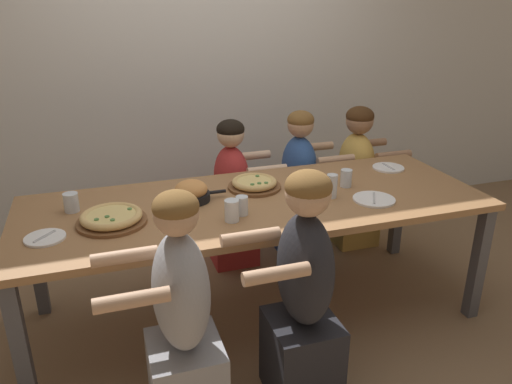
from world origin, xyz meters
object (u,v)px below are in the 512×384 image
diner_far_center (232,199)px  drinking_glass_b (332,187)px  skillet_bowl (192,192)px  diner_near_midleft (183,328)px  pizza_board_second (112,218)px  drinking_glass_d (346,179)px  diner_far_right (355,181)px  diner_far_midright (299,189)px  empty_plate_b (388,168)px  drinking_glass_e (71,204)px  pizza_board_main (254,184)px  empty_plate_a (374,199)px  diner_near_center (304,300)px  empty_plate_c (45,238)px  drinking_glass_a (232,212)px  drinking_glass_c (242,207)px

diner_far_center → drinking_glass_b: bearing=25.0°
skillet_bowl → diner_near_midleft: bearing=-104.8°
pizza_board_second → diner_near_midleft: size_ratio=0.31×
drinking_glass_d → diner_far_right: (0.46, 0.67, -0.31)m
skillet_bowl → drinking_glass_b: (0.78, -0.20, 0.01)m
diner_far_midright → diner_far_right: 0.47m
pizza_board_second → empty_plate_b: pizza_board_second is taller
drinking_glass_e → diner_far_center: 1.23m
pizza_board_main → empty_plate_a: bearing=-33.8°
drinking_glass_b → drinking_glass_d: size_ratio=1.30×
pizza_board_second → empty_plate_b: size_ratio=1.71×
diner_near_center → empty_plate_c: bearing=63.1°
empty_plate_b → drinking_glass_d: drinking_glass_d is taller
skillet_bowl → drinking_glass_b: bearing=-14.5°
empty_plate_b → drinking_glass_a: drinking_glass_a is taller
empty_plate_a → empty_plate_c: (-1.75, 0.07, 0.00)m
diner_near_center → diner_far_right: 1.76m
diner_near_center → diner_near_midleft: bearing=90.0°
drinking_glass_a → drinking_glass_b: (0.63, 0.13, 0.01)m
skillet_bowl → pizza_board_main: bearing=10.6°
drinking_glass_a → diner_far_right: bearing=36.8°
drinking_glass_b → empty_plate_b: bearing=30.0°
skillet_bowl → diner_far_right: 1.55m
empty_plate_a → drinking_glass_d: (-0.05, 0.25, 0.04)m
pizza_board_main → diner_near_center: bearing=-93.2°
empty_plate_c → diner_far_center: (1.17, 0.85, -0.28)m
empty_plate_a → empty_plate_c: 1.76m
pizza_board_main → skillet_bowl: 0.41m
empty_plate_a → drinking_glass_a: size_ratio=2.08×
skillet_bowl → drinking_glass_d: (0.94, -0.07, -0.01)m
pizza_board_second → empty_plate_c: bearing=-165.7°
drinking_glass_a → diner_far_center: bearing=74.6°
empty_plate_a → drinking_glass_e: 1.68m
pizza_board_second → diner_near_center: diner_near_center is taller
pizza_board_main → drinking_glass_c: bearing=-117.7°
diner_far_midright → diner_far_right: (0.47, 0.00, 0.01)m
empty_plate_c → drinking_glass_c: bearing=-1.2°
drinking_glass_a → diner_far_right: size_ratio=0.11×
drinking_glass_a → diner_near_center: 0.59m
drinking_glass_e → diner_far_right: size_ratio=0.09×
empty_plate_a → drinking_glass_d: bearing=101.1°
pizza_board_main → drinking_glass_d: 0.56m
drinking_glass_b → diner_far_center: 0.95m
drinking_glass_e → diner_near_midleft: (0.43, -0.87, -0.28)m
pizza_board_main → diner_far_center: (0.00, 0.53, -0.31)m
drinking_glass_b → pizza_board_main: bearing=143.9°
diner_far_midright → empty_plate_c: bearing=-63.1°
empty_plate_b → diner_far_midright: bearing=134.1°
empty_plate_a → diner_far_midright: diner_far_midright is taller
diner_far_right → drinking_glass_e: bearing=-75.0°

